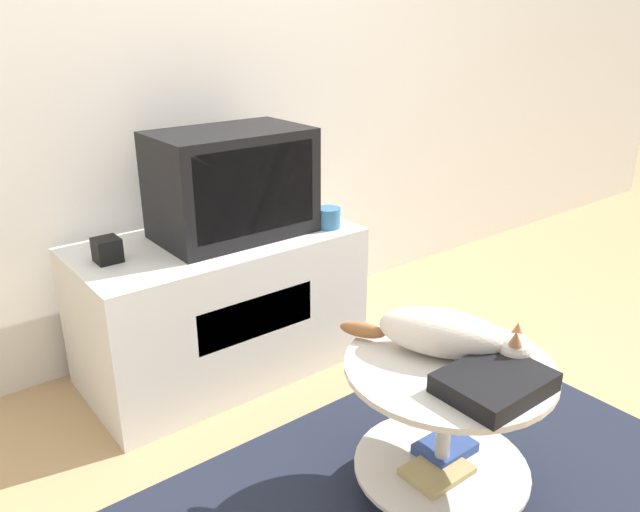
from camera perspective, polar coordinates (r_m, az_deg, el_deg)
ground_plane at (r=2.12m, az=9.52°, el=-20.27°), size 12.00×12.00×0.00m
wall_back at (r=2.71m, az=-11.97°, el=18.86°), size 8.00×0.05×2.60m
rug at (r=2.11m, az=9.53°, el=-20.07°), size 1.73×1.04×0.02m
tv_stand at (r=2.57m, az=-9.12°, el=-4.45°), size 1.10×0.57×0.58m
tv at (r=2.44m, az=-8.07°, el=6.58°), size 0.59×0.37×0.41m
speaker at (r=2.31m, az=-18.88°, el=0.52°), size 0.09×0.09×0.09m
mug at (r=2.54m, az=0.77°, el=3.51°), size 0.10×0.10×0.08m
coffee_table at (r=1.91m, az=11.37°, el=-14.29°), size 0.59×0.59×0.46m
dvd_box at (r=1.70m, az=15.66°, el=-11.07°), size 0.28×0.21×0.05m
cat at (r=1.82m, az=11.41°, el=-6.98°), size 0.33×0.49×0.14m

